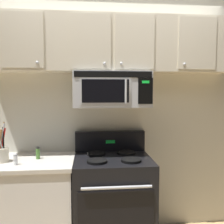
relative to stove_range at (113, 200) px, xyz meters
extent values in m
cube|color=silver|center=(0.00, 0.37, 0.88)|extent=(5.20, 0.10, 2.70)
cube|color=black|center=(0.00, 0.00, -0.02)|extent=(0.76, 0.64, 0.90)
cube|color=black|center=(0.00, -0.33, -0.03)|extent=(0.67, 0.01, 0.52)
cylinder|color=#B7BABF|center=(0.00, -0.36, 0.27)|extent=(0.61, 0.03, 0.03)
cube|color=black|center=(0.00, 0.28, 0.54)|extent=(0.76, 0.07, 0.22)
cube|color=#19D83F|center=(0.00, 0.24, 0.54)|extent=(0.10, 0.00, 0.04)
cylinder|color=black|center=(-0.16, -0.14, 0.44)|extent=(0.19, 0.19, 0.02)
cylinder|color=black|center=(0.16, -0.14, 0.44)|extent=(0.19, 0.19, 0.02)
cylinder|color=black|center=(-0.16, 0.14, 0.44)|extent=(0.19, 0.19, 0.02)
cylinder|color=black|center=(0.16, 0.14, 0.44)|extent=(0.19, 0.19, 0.02)
cube|color=#B7BABF|center=(0.00, 0.12, 1.11)|extent=(0.76, 0.39, 0.35)
cube|color=black|center=(0.00, -0.08, 1.25)|extent=(0.73, 0.01, 0.06)
cube|color=#B7BABF|center=(-0.07, -0.08, 1.09)|extent=(0.49, 0.01, 0.25)
cube|color=black|center=(-0.08, -0.08, 1.09)|extent=(0.44, 0.01, 0.22)
cube|color=black|center=(0.30, -0.08, 1.09)|extent=(0.14, 0.01, 0.25)
cube|color=#19D83F|center=(0.30, -0.08, 1.18)|extent=(0.07, 0.00, 0.03)
cylinder|color=#B7BABF|center=(0.11, -0.10, 1.09)|extent=(0.02, 0.02, 0.23)
cube|color=beige|center=(0.00, 0.15, 1.56)|extent=(2.50, 0.33, 0.55)
cube|color=beige|center=(-0.83, -0.02, 1.56)|extent=(0.38, 0.01, 0.51)
sphere|color=#B7BABF|center=(-0.70, -0.03, 1.35)|extent=(0.03, 0.03, 0.03)
cube|color=beige|center=(-0.21, -0.02, 1.56)|extent=(0.38, 0.01, 0.51)
sphere|color=#B7BABF|center=(-0.08, -0.03, 1.35)|extent=(0.03, 0.03, 0.03)
cube|color=beige|center=(0.21, -0.02, 1.56)|extent=(0.38, 0.01, 0.51)
sphere|color=#B7BABF|center=(0.08, -0.03, 1.35)|extent=(0.03, 0.03, 0.03)
cube|color=beige|center=(0.83, -0.02, 1.56)|extent=(0.38, 0.01, 0.51)
sphere|color=#B7BABF|center=(0.70, -0.03, 1.35)|extent=(0.03, 0.03, 0.03)
cube|color=silver|center=(-0.84, 0.01, -0.04)|extent=(0.90, 0.62, 0.86)
cube|color=beige|center=(-0.84, 0.01, 0.41)|extent=(0.93, 0.65, 0.03)
cylinder|color=beige|center=(-1.04, -0.04, 0.50)|extent=(0.12, 0.12, 0.13)
cylinder|color=red|center=(-1.03, -0.04, 0.63)|extent=(0.06, 0.07, 0.25)
cylinder|color=#A87A47|center=(-1.05, -0.03, 0.65)|extent=(0.07, 0.05, 0.30)
cylinder|color=#BCBCC1|center=(-1.04, -0.05, 0.65)|extent=(0.07, 0.07, 0.29)
cylinder|color=black|center=(-1.02, -0.04, 0.63)|extent=(0.02, 0.04, 0.26)
cylinder|color=silver|center=(-1.04, -0.07, 0.64)|extent=(0.06, 0.07, 0.27)
cylinder|color=olive|center=(-1.05, -0.07, 0.62)|extent=(0.05, 0.06, 0.24)
cylinder|color=teal|center=(-1.05, -0.06, 0.64)|extent=(0.06, 0.07, 0.28)
cylinder|color=white|center=(-0.89, -0.15, 0.47)|extent=(0.04, 0.04, 0.08)
cylinder|color=#B7BABF|center=(-0.89, -0.15, 0.52)|extent=(0.04, 0.04, 0.02)
cylinder|color=#4C7F33|center=(-0.73, 0.03, 0.48)|extent=(0.04, 0.04, 0.10)
cylinder|color=black|center=(-0.73, 0.03, 0.54)|extent=(0.04, 0.04, 0.02)
camera|label=1|loc=(-0.24, -2.37, 1.09)|focal=39.44mm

